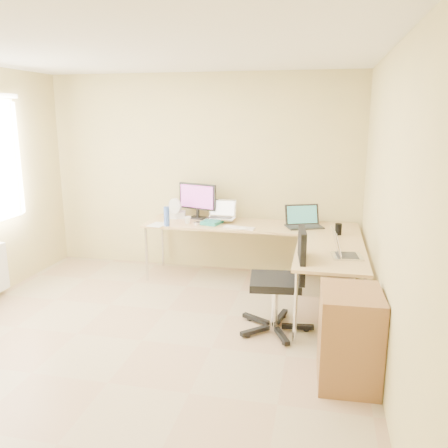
% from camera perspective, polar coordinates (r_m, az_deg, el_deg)
% --- Properties ---
extents(floor, '(4.50, 4.50, 0.00)m').
position_cam_1_polar(floor, '(4.55, -10.05, -13.95)').
color(floor, tan).
rests_on(floor, ground).
extents(ceiling, '(4.50, 4.50, 0.00)m').
position_cam_1_polar(ceiling, '(4.09, -11.61, 20.54)').
color(ceiling, white).
rests_on(ceiling, ground).
extents(wall_back, '(4.50, 0.00, 4.50)m').
position_cam_1_polar(wall_back, '(6.23, -2.73, 6.22)').
color(wall_back, '#D2C077').
rests_on(wall_back, ground).
extents(wall_right, '(0.00, 4.50, 4.50)m').
position_cam_1_polar(wall_right, '(3.84, 19.53, 0.99)').
color(wall_right, '#D2C077').
rests_on(wall_right, ground).
extents(desk_main, '(2.65, 0.70, 0.73)m').
position_cam_1_polar(desk_main, '(5.89, 3.21, -3.51)').
color(desk_main, tan).
rests_on(desk_main, ground).
extents(desk_return, '(0.70, 1.30, 0.73)m').
position_cam_1_polar(desk_return, '(4.88, 12.78, -7.45)').
color(desk_return, tan).
rests_on(desk_return, ground).
extents(monitor, '(0.58, 0.33, 0.47)m').
position_cam_1_polar(monitor, '(6.09, -3.27, 2.86)').
color(monitor, black).
rests_on(monitor, desk_main).
extents(book_stack, '(0.26, 0.31, 0.05)m').
position_cam_1_polar(book_stack, '(5.82, -1.44, 0.26)').
color(book_stack, '#1D7771').
rests_on(book_stack, desk_main).
extents(laptop_center, '(0.36, 0.28, 0.23)m').
position_cam_1_polar(laptop_center, '(5.89, -0.37, 1.77)').
color(laptop_center, silver).
rests_on(laptop_center, desk_main).
extents(laptop_black, '(0.51, 0.45, 0.27)m').
position_cam_1_polar(laptop_black, '(5.69, 9.90, 0.91)').
color(laptop_black, black).
rests_on(laptop_black, desk_main).
extents(keyboard, '(0.39, 0.17, 0.02)m').
position_cam_1_polar(keyboard, '(5.59, 1.89, -0.45)').
color(keyboard, white).
rests_on(keyboard, desk_main).
extents(mouse, '(0.11, 0.09, 0.03)m').
position_cam_1_polar(mouse, '(5.52, 2.36, -0.56)').
color(mouse, white).
rests_on(mouse, desk_main).
extents(mug, '(0.11, 0.11, 0.09)m').
position_cam_1_polar(mug, '(5.85, -4.53, 0.50)').
color(mug, white).
rests_on(mug, desk_main).
extents(cd_stack, '(0.12, 0.12, 0.03)m').
position_cam_1_polar(cd_stack, '(5.81, -3.25, 0.11)').
color(cd_stack, silver).
rests_on(cd_stack, desk_main).
extents(water_bottle, '(0.07, 0.07, 0.24)m').
position_cam_1_polar(water_bottle, '(5.73, -7.07, 0.94)').
color(water_bottle, '#3858AC').
rests_on(water_bottle, desk_main).
extents(papers, '(0.22, 0.29, 0.01)m').
position_cam_1_polar(papers, '(5.82, -8.17, -0.08)').
color(papers, white).
rests_on(papers, desk_main).
extents(white_box, '(0.26, 0.22, 0.08)m').
position_cam_1_polar(white_box, '(6.19, -5.87, 1.16)').
color(white_box, silver).
rests_on(white_box, desk_main).
extents(desk_fan, '(0.26, 0.26, 0.25)m').
position_cam_1_polar(desk_fan, '(6.12, -5.93, 1.81)').
color(desk_fan, silver).
rests_on(desk_fan, desk_main).
extents(black_cup, '(0.10, 0.10, 0.13)m').
position_cam_1_polar(black_cup, '(5.43, 13.89, -0.63)').
color(black_cup, black).
rests_on(black_cup, desk_main).
extents(laptop_return, '(0.37, 0.30, 0.22)m').
position_cam_1_polar(laptop_return, '(4.60, 14.96, -2.60)').
color(laptop_return, silver).
rests_on(laptop_return, desk_return).
extents(office_chair, '(0.69, 0.69, 1.04)m').
position_cam_1_polar(office_chair, '(4.52, 6.34, -7.07)').
color(office_chair, black).
rests_on(office_chair, ground).
extents(cabinet, '(0.48, 0.59, 0.79)m').
position_cam_1_polar(cabinet, '(3.85, 15.15, -13.50)').
color(cabinet, olive).
rests_on(cabinet, ground).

